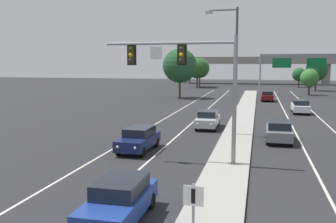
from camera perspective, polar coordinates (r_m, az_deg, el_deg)
name	(u,v)px	position (r m, az deg, el deg)	size (l,w,h in m)	color
median_island	(232,151)	(24.98, 9.90, -5.95)	(2.40, 110.00, 0.15)	#9E9B93
lane_stripe_oncoming_center	(184,130)	(32.41, 2.45, -2.89)	(0.14, 100.00, 0.01)	silver
lane_stripe_receding_center	(297,135)	(31.95, 19.24, -3.46)	(0.14, 100.00, 0.01)	silver
edge_stripe_left	(148,129)	(33.21, -3.15, -2.65)	(0.14, 100.00, 0.01)	silver
overhead_signal_mast	(191,71)	(21.19, 3.63, 6.18)	(7.69, 0.44, 7.20)	gray
median_sign_post	(193,209)	(11.15, 3.92, -14.82)	(0.60, 0.10, 2.20)	gray
street_lamp_median	(233,64)	(29.88, 10.03, 7.29)	(2.58, 0.28, 10.00)	#4C4C51
car_oncoming_blue	(119,200)	(14.09, -7.49, -13.35)	(1.88, 4.49, 1.58)	navy
car_oncoming_navy	(139,139)	(24.78, -4.55, -4.20)	(1.90, 4.50, 1.58)	#141E4C
car_oncoming_silver	(208,119)	(33.48, 6.16, -1.18)	(1.85, 4.48, 1.58)	#B7B7BC
car_receding_grey	(279,131)	(28.76, 16.72, -2.87)	(1.86, 4.49, 1.58)	slate
car_receding_white	(300,106)	(45.88, 19.73, 0.75)	(1.82, 4.47, 1.58)	silver
car_receding_darkred	(267,96)	(59.36, 15.04, 2.35)	(1.86, 4.49, 1.58)	#5B0F14
highway_sign_gantry	(299,61)	(68.67, 19.54, 7.30)	(13.28, 0.42, 7.50)	gray
overpass_bridge	(254,64)	(108.00, 13.11, 7.22)	(42.40, 6.40, 7.65)	gray
tree_far_left_b	(180,66)	(62.33, 1.84, 7.07)	(5.74, 5.74, 8.30)	#4C3823
tree_far_left_c	(197,68)	(89.41, 4.53, 6.65)	(4.91, 4.91, 7.10)	#4C3823
tree_far_right_a	(310,78)	(72.82, 20.99, 4.85)	(3.35, 3.35, 4.84)	#4C3823
tree_far_right_c	(299,75)	(95.78, 19.58, 5.38)	(3.30, 3.30, 4.77)	#4C3823
tree_far_right_b	(316,71)	(84.79, 21.90, 5.87)	(4.55, 4.55, 6.58)	#4C3823
tree_far_left_a	(200,68)	(93.14, 4.91, 6.66)	(4.89, 4.89, 7.07)	#4C3823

